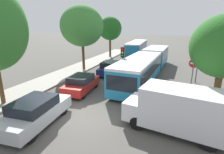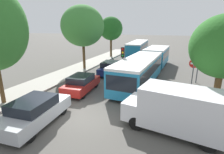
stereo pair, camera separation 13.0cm
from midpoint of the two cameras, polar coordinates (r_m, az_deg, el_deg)
The scene contains 14 objects.
ground_plane at distance 10.78m, azimuth -9.59°, elevation -12.68°, with size 200.00×200.00×0.00m, color #4F4C47.
kerb_strip_left at distance 23.80m, azimuth -8.65°, elevation 3.72°, with size 3.20×34.38×0.14m, color #9E998E.
articulated_bus at distance 19.21m, azimuth 11.86°, elevation 4.66°, with size 3.45×16.63×2.45m.
city_bus_rear at distance 33.41m, azimuth 8.57°, elevation 9.63°, with size 3.07×11.32×2.41m.
queued_car_silver at distance 10.42m, azimuth -23.48°, elevation -10.25°, with size 2.11×4.44×1.51m.
queued_car_red at distance 14.39m, azimuth -9.67°, elevation -2.06°, with size 1.94×4.09×1.39m.
queued_car_navy at distance 19.30m, azimuth -0.27°, elevation 2.99°, with size 2.03×4.28×1.45m.
white_van at distance 9.34m, azimuth 21.23°, elevation -9.85°, with size 5.25×2.75×2.31m.
traffic_light at distance 15.66m, azimuth 3.77°, elevation 6.41°, with size 0.34×0.37×3.40m.
no_entry_sign at distance 14.72m, azimuth 25.18°, elevation 1.76°, with size 0.70×0.08×2.82m.
direction_sign_post at distance 17.86m, azimuth 26.85°, elevation 6.15°, with size 0.33×1.38×3.60m.
tree_left_mid at distance 21.30m, azimuth -9.50°, elevation 15.75°, with size 4.99×4.99×7.52m.
tree_left_far at distance 29.81m, azimuth -0.20°, elevation 15.50°, with size 3.82×3.82×6.67m.
tree_right_near at distance 11.44m, azimuth 33.10°, elevation 7.74°, with size 3.67×3.67×5.85m.
Camera 2 is at (4.94, -8.07, 5.18)m, focal length 28.00 mm.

